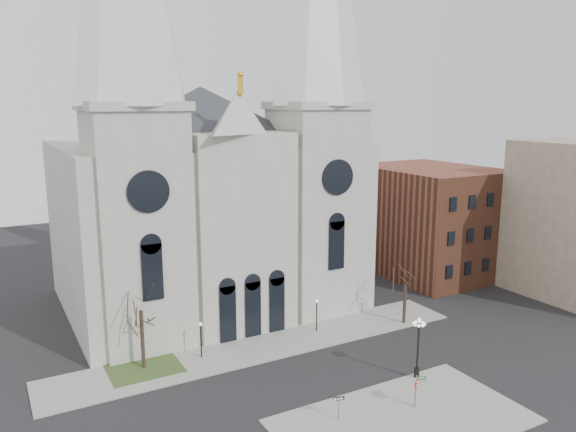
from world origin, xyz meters
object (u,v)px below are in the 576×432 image
stop_sign (416,386)px  globe_lamp (418,340)px  one_way_sign (339,403)px  street_name_sign (417,388)px

stop_sign → globe_lamp: bearing=43.2°
one_way_sign → street_name_sign: 6.23m
globe_lamp → one_way_sign: size_ratio=2.77×
stop_sign → street_name_sign: size_ratio=0.95×
stop_sign → street_name_sign: bearing=20.8°
globe_lamp → street_name_sign: 4.96m
stop_sign → street_name_sign: street_name_sign is taller
globe_lamp → street_name_sign: (-3.09, -3.43, -1.80)m
one_way_sign → globe_lamp: bearing=29.7°
stop_sign → globe_lamp: size_ratio=0.45×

